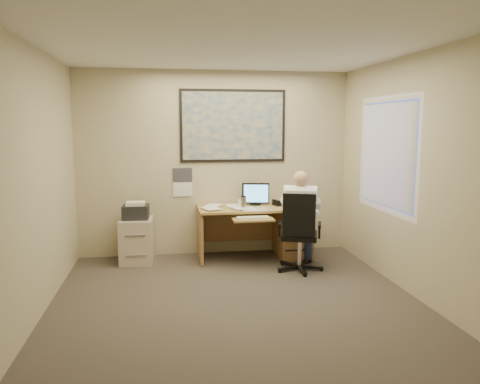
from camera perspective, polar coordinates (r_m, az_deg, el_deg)
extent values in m
cube|color=#3C362F|center=(5.05, -0.08, -14.09)|extent=(4.00, 4.50, 0.00)
cube|color=white|center=(4.74, -0.09, 17.72)|extent=(4.00, 4.50, 0.00)
cube|color=#BEB290|center=(6.93, -3.05, 3.50)|extent=(4.00, 0.00, 2.70)
cube|color=#BEB290|center=(2.54, 8.01, -4.74)|extent=(4.00, 0.00, 2.70)
cube|color=#BEB290|center=(4.82, -24.29, 0.72)|extent=(0.00, 4.50, 2.70)
cube|color=#BEB290|center=(5.40, 21.38, 1.61)|extent=(0.00, 4.50, 2.70)
cube|color=#AC8A49|center=(6.71, 1.73, -1.94)|extent=(1.60, 0.75, 0.03)
cube|color=#9F7141|center=(6.92, 6.41, -4.85)|extent=(0.45, 0.70, 0.70)
cube|color=#9F7141|center=(6.69, -4.89, -5.28)|extent=(0.04, 0.70, 0.70)
cube|color=#9F7141|center=(7.10, 1.19, -3.72)|extent=(1.55, 0.03, 0.55)
cylinder|color=black|center=(6.86, 1.88, -1.51)|extent=(0.16, 0.16, 0.02)
cube|color=black|center=(6.82, 1.92, -0.16)|extent=(0.40, 0.12, 0.30)
cube|color=#53AFE3|center=(6.79, 1.96, -0.19)|extent=(0.35, 0.08, 0.26)
cube|color=#AC8A49|center=(6.28, 1.59, -3.35)|extent=(0.55, 0.30, 0.02)
cube|color=beige|center=(6.27, 1.59, -3.14)|extent=(0.43, 0.14, 0.02)
cube|color=black|center=(6.86, 4.95, -1.43)|extent=(0.23, 0.22, 0.05)
cylinder|color=silver|center=(6.50, 0.42, -1.34)|extent=(0.08, 0.08, 0.18)
cylinder|color=white|center=(6.75, 0.07, -1.35)|extent=(0.08, 0.08, 0.10)
cube|color=white|center=(6.64, -2.09, -1.84)|extent=(0.60, 0.56, 0.02)
cube|color=#1E4C93|center=(6.92, -0.85, 8.06)|extent=(1.56, 0.03, 1.06)
cube|color=white|center=(6.91, -7.01, 1.18)|extent=(0.28, 0.01, 0.42)
cube|color=#C0AF9A|center=(6.76, -12.47, -5.77)|extent=(0.47, 0.55, 0.62)
cube|color=black|center=(6.67, -12.58, -2.39)|extent=(0.37, 0.33, 0.19)
cube|color=white|center=(6.63, -12.62, -1.38)|extent=(0.26, 0.21, 0.05)
cylinder|color=silver|center=(6.30, 7.25, -7.23)|extent=(0.06, 0.06, 0.39)
cube|color=black|center=(6.25, 7.28, -5.31)|extent=(0.58, 0.58, 0.07)
cube|color=black|center=(6.00, 8.61, -2.72)|extent=(0.41, 0.19, 0.54)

